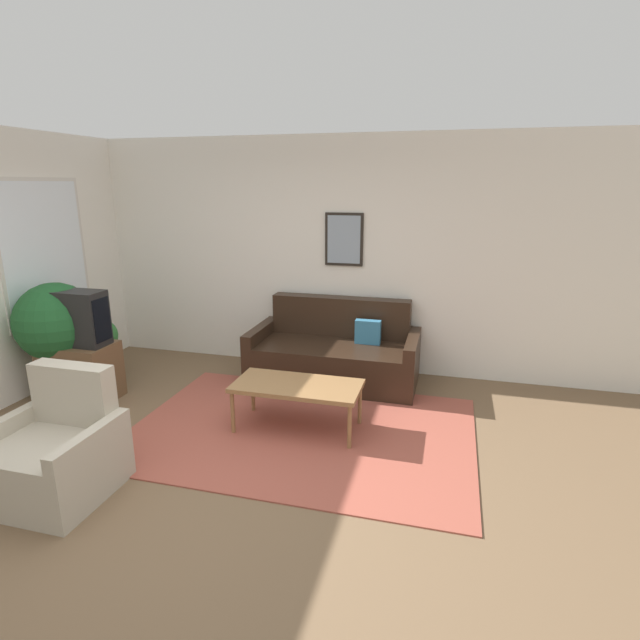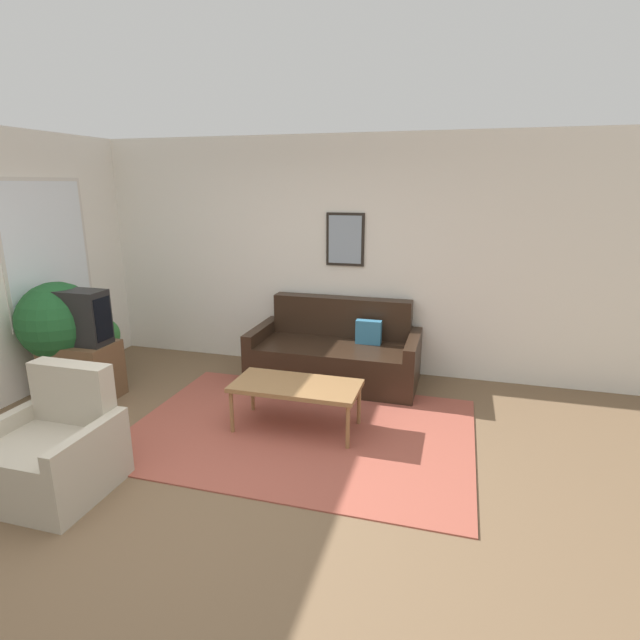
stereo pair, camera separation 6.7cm
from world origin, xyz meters
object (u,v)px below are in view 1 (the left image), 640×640
(coffee_table, at_px, (297,388))
(couch, at_px, (335,354))
(armchair, at_px, (55,454))
(tv, at_px, (74,318))
(potted_plant_tall, at_px, (57,323))

(coffee_table, bearing_deg, couch, 87.50)
(armchair, bearing_deg, tv, 101.46)
(couch, relative_size, armchair, 2.10)
(couch, relative_size, potted_plant_tall, 1.53)
(tv, bearing_deg, couch, 26.03)
(couch, relative_size, tv, 2.76)
(coffee_table, distance_m, tv, 2.40)
(armchair, relative_size, potted_plant_tall, 0.73)
(couch, distance_m, coffee_table, 1.25)
(coffee_table, relative_size, tv, 1.70)
(coffee_table, bearing_deg, potted_plant_tall, 177.87)
(tv, relative_size, potted_plant_tall, 0.55)
(coffee_table, xyz_separation_m, potted_plant_tall, (-2.60, 0.10, 0.38))
(coffee_table, relative_size, potted_plant_tall, 0.94)
(tv, xyz_separation_m, armchair, (0.96, -1.42, -0.58))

